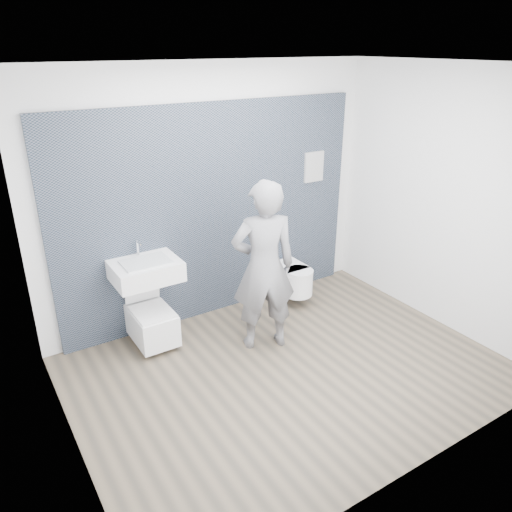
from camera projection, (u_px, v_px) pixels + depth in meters
ground at (289, 370)px, 4.88m from camera, size 4.00×4.00×0.00m
room_shell at (294, 199)px, 4.19m from camera, size 4.00×4.00×4.00m
tile_wall at (218, 308)px, 6.02m from camera, size 3.60×0.06×2.40m
washbasin at (146, 270)px, 5.01m from camera, size 0.67×0.50×0.50m
toilet_square at (152, 323)px, 5.22m from camera, size 0.40×0.57×0.77m
toilet_rounded at (293, 279)px, 6.07m from camera, size 0.35×0.60×0.32m
info_placard at (309, 283)px, 6.65m from camera, size 0.27×0.03×0.36m
visitor at (264, 267)px, 4.96m from camera, size 0.76×0.62×1.79m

